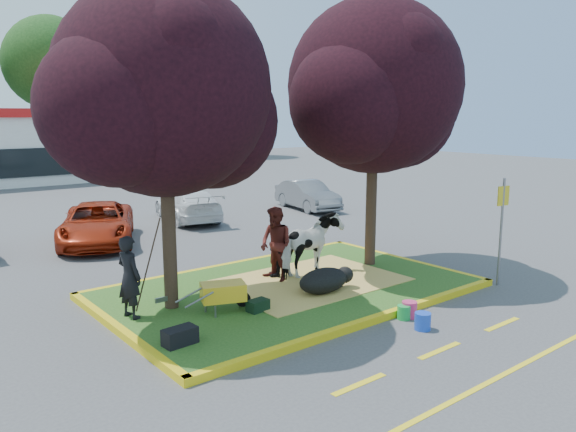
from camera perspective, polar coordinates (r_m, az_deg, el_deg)
ground at (r=13.15m, az=0.15°, el=-7.74°), size 90.00×90.00×0.00m
median_island at (r=13.13m, az=0.15°, el=-7.43°), size 8.00×5.00×0.15m
curb_near at (r=11.34m, az=8.47°, el=-10.45°), size 8.30×0.16×0.15m
curb_far at (r=15.14m, az=-6.00°, el=-5.06°), size 8.30×0.16×0.15m
curb_left at (r=11.19m, az=-16.70°, el=-11.09°), size 0.16×5.30×0.15m
curb_right at (r=15.90m, az=11.73°, el=-4.48°), size 0.16×5.30×0.15m
straw_bedding at (r=13.47m, az=2.15°, el=-6.61°), size 4.20×3.00×0.01m
tree_purple_left at (r=11.32m, az=-12.37°, el=11.53°), size 5.06×4.20×6.51m
tree_purple_right at (r=14.64m, az=8.85°, el=12.09°), size 5.30×4.40×6.82m
fire_lane_stripe_a at (r=9.02m, az=7.25°, el=-16.60°), size 1.10×0.12×0.01m
fire_lane_stripe_b at (r=10.42m, az=15.15°, el=-13.05°), size 1.10×0.12×0.01m
fire_lane_stripe_c at (r=12.00m, az=20.93°, el=-10.23°), size 1.10×0.12×0.01m
fire_lane_long at (r=9.84m, az=20.97°, el=-14.85°), size 6.00×0.10×0.01m
retail_building at (r=39.04m, az=-24.15°, el=6.73°), size 20.40×8.40×4.40m
cow at (r=13.80m, az=2.38°, el=-2.97°), size 1.93×1.21×1.52m
calf at (r=12.58m, az=3.63°, el=-6.57°), size 1.45×1.16×0.55m
handler at (r=11.34m, az=-15.82°, el=-5.98°), size 0.52×0.67×1.64m
visitor_a at (r=13.31m, az=-1.23°, el=-2.88°), size 0.72×0.90×1.78m
visitor_b at (r=13.68m, az=-1.23°, el=-3.22°), size 0.71×0.92×1.45m
wheelbarrow at (r=11.43m, az=-6.58°, el=-7.68°), size 1.56×0.80×0.59m
gear_bag_dark at (r=10.07m, az=-10.93°, el=-11.91°), size 0.60×0.36×0.30m
gear_bag_green at (r=11.49m, az=-3.07°, el=-9.06°), size 0.46×0.31×0.23m
sign_post at (r=14.24m, az=20.89°, el=-0.34°), size 0.36×0.09×2.59m
bucket_green at (r=11.69m, az=11.68°, el=-9.57°), size 0.33×0.33×0.29m
bucket_pink at (r=11.81m, az=12.22°, el=-9.26°), size 0.34×0.34×0.33m
bucket_blue at (r=11.22m, az=13.52°, el=-10.36°), size 0.38×0.38×0.33m
car_red at (r=18.85m, az=-18.81°, el=-0.74°), size 3.85×5.10×1.29m
car_white at (r=22.08m, az=-10.13°, el=1.16°), size 2.63×4.61×1.26m
car_grey at (r=24.37m, az=1.98°, el=2.14°), size 1.97×3.94×1.24m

